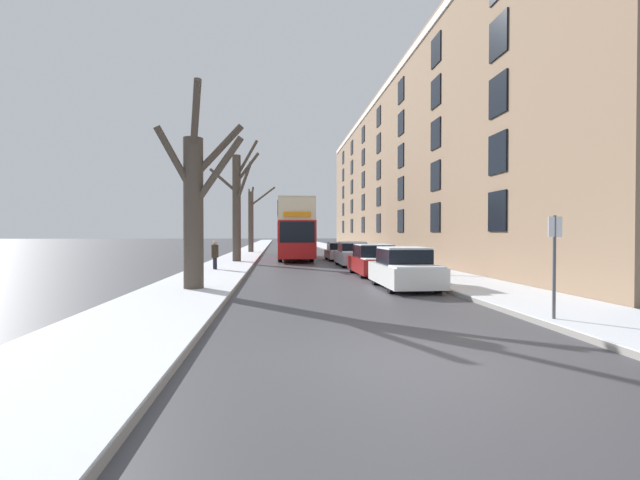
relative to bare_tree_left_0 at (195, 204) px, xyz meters
The scene contains 14 objects.
ground_plane 10.02m from the bare_tree_left_0, 59.17° to the right, with size 320.00×320.00×0.00m, color #424247.
sidewalk_left 44.89m from the bare_tree_left_0, 90.37° to the left, with size 3.16×130.00×0.16m.
sidewalk_right 46.01m from the bare_tree_left_0, 77.32° to the left, with size 3.16×130.00×0.16m.
terrace_facade_right 27.74m from the bare_tree_left_0, 53.90° to the left, with size 9.10×54.25×14.60m.
bare_tree_left_0 is the anchor object (origin of this frame).
bare_tree_left_1 14.26m from the bare_tree_left_0, 89.67° to the left, with size 3.52×2.35×8.32m.
bare_tree_left_2 28.72m from the bare_tree_left_0, 89.70° to the left, with size 2.93×4.92×6.78m.
double_decker_bus 19.07m from the bare_tree_left_0, 77.73° to the left, with size 2.57×11.23×4.49m.
parked_car_0 7.78m from the bare_tree_left_0, ahead, with size 1.86×3.92×1.52m.
parked_car_1 9.52m from the bare_tree_left_0, 36.55° to the left, with size 1.88×4.32×1.50m.
parked_car_2 13.82m from the bare_tree_left_0, 57.03° to the left, with size 1.79×4.13×1.51m.
parked_car_3 18.85m from the bare_tree_left_0, 66.64° to the left, with size 1.87×3.95×1.34m.
pedestrian_left_sidewalk 8.09m from the bare_tree_left_0, 93.42° to the left, with size 0.36×0.36×1.65m.
street_sign_post 10.79m from the bare_tree_left_0, 34.41° to the right, with size 0.32×0.07×2.42m.
Camera 1 is at (-2.11, -6.60, 2.03)m, focal length 24.00 mm.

